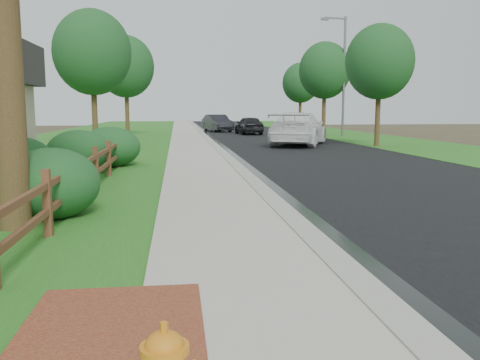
{
  "coord_description": "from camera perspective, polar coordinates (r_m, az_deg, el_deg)",
  "views": [
    {
      "loc": [
        -1.61,
        -5.16,
        2.01
      ],
      "look_at": [
        -0.47,
        4.03,
        0.71
      ],
      "focal_mm": 38.0,
      "sensor_mm": 36.0,
      "label": 1
    }
  ],
  "objects": [
    {
      "name": "ground",
      "position": [
        5.77,
        9.8,
        -12.51
      ],
      "size": [
        120.0,
        120.0,
        0.0
      ],
      "primitive_type": "plane",
      "color": "#3D3121"
    },
    {
      "name": "road",
      "position": [
        40.69,
        1.71,
        5.15
      ],
      "size": [
        8.0,
        90.0,
        0.02
      ],
      "primitive_type": "cube",
      "color": "black",
      "rests_on": "ground"
    },
    {
      "name": "curb",
      "position": [
        40.26,
        -4.23,
        5.17
      ],
      "size": [
        0.4,
        90.0,
        0.12
      ],
      "primitive_type": "cube",
      "color": "gray",
      "rests_on": "ground"
    },
    {
      "name": "wet_gutter",
      "position": [
        40.28,
        -3.73,
        5.12
      ],
      "size": [
        0.5,
        90.0,
        0.0
      ],
      "primitive_type": "cube",
      "color": "black",
      "rests_on": "road"
    },
    {
      "name": "sidewalk",
      "position": [
        40.22,
        -6.09,
        5.13
      ],
      "size": [
        2.2,
        90.0,
        0.1
      ],
      "primitive_type": "cube",
      "color": "#A9A393",
      "rests_on": "ground"
    },
    {
      "name": "grass_strip",
      "position": [
        40.23,
        -8.8,
        5.05
      ],
      "size": [
        1.6,
        90.0,
        0.06
      ],
      "primitive_type": "cube",
      "color": "#1C5B1A",
      "rests_on": "ground"
    },
    {
      "name": "lawn_near",
      "position": [
        40.72,
        -16.16,
        4.85
      ],
      "size": [
        9.0,
        90.0,
        0.04
      ],
      "primitive_type": "cube",
      "color": "#1C5B1A",
      "rests_on": "ground"
    },
    {
      "name": "verge_far",
      "position": [
        42.29,
        11.03,
        5.12
      ],
      "size": [
        6.0,
        90.0,
        0.04
      ],
      "primitive_type": "cube",
      "color": "#1C5B1A",
      "rests_on": "ground"
    },
    {
      "name": "brick_patch",
      "position": [
        4.63,
        -14.41,
        -17.19
      ],
      "size": [
        1.6,
        2.4,
        0.11
      ],
      "primitive_type": "cube",
      "color": "brown",
      "rests_on": "ground"
    },
    {
      "name": "ranch_fence",
      "position": [
        11.81,
        -16.74,
        0.88
      ],
      "size": [
        0.12,
        16.92,
        1.1
      ],
      "color": "#54301C",
      "rests_on": "ground"
    },
    {
      "name": "white_suv",
      "position": [
        28.46,
        6.6,
        5.73
      ],
      "size": [
        4.78,
        6.71,
        1.8
      ],
      "primitive_type": "imported",
      "rotation": [
        0.0,
        0.0,
        2.73
      ],
      "color": "white",
      "rests_on": "road"
    },
    {
      "name": "dark_car_mid",
      "position": [
        40.75,
        1.01,
        6.18
      ],
      "size": [
        2.01,
        4.32,
        1.43
      ],
      "primitive_type": "imported",
      "rotation": [
        0.0,
        0.0,
        3.22
      ],
      "color": "black",
      "rests_on": "road"
    },
    {
      "name": "dark_car_far",
      "position": [
        45.56,
        -2.55,
        6.41
      ],
      "size": [
        2.67,
        4.84,
        1.51
      ],
      "primitive_type": "imported",
      "rotation": [
        0.0,
        0.0,
        0.25
      ],
      "color": "black",
      "rests_on": "road"
    },
    {
      "name": "streetlight",
      "position": [
        38.65,
        11.39,
        12.11
      ],
      "size": [
        2.0,
        0.51,
        8.66
      ],
      "color": "slate",
      "rests_on": "ground"
    },
    {
      "name": "boulder",
      "position": [
        13.27,
        -19.57,
        0.22
      ],
      "size": [
        1.17,
        1.03,
        0.65
      ],
      "primitive_type": "ellipsoid",
      "rotation": [
        0.0,
        0.0,
        0.36
      ],
      "color": "brown",
      "rests_on": "ground"
    },
    {
      "name": "shrub_a",
      "position": [
        9.87,
        -20.44,
        -0.39
      ],
      "size": [
        2.02,
        2.02,
        1.32
      ],
      "primitive_type": "ellipsoid",
      "rotation": [
        0.0,
        0.0,
        -0.17
      ],
      "color": "#17421E",
      "rests_on": "ground"
    },
    {
      "name": "shrub_b",
      "position": [
        14.8,
        -23.61,
        1.99
      ],
      "size": [
        2.28,
        2.28,
        1.28
      ],
      "primitive_type": "ellipsoid",
      "rotation": [
        0.0,
        0.0,
        0.3
      ],
      "color": "#17421E",
      "rests_on": "ground"
    },
    {
      "name": "shrub_c",
      "position": [
        16.23,
        -17.69,
        2.94
      ],
      "size": [
        2.26,
        2.26,
        1.38
      ],
      "primitive_type": "ellipsoid",
      "rotation": [
        0.0,
        0.0,
        -0.2
      ],
      "color": "#17421E",
      "rests_on": "ground"
    },
    {
      "name": "shrub_d",
      "position": [
        18.08,
        -14.38,
        3.59
      ],
      "size": [
        2.15,
        2.15,
        1.41
      ],
      "primitive_type": "ellipsoid",
      "rotation": [
        0.0,
        0.0,
        -0.04
      ],
      "color": "#17421E",
      "rests_on": "ground"
    },
    {
      "name": "tree_near_left",
      "position": [
        28.46,
        -16.25,
        13.56
      ],
      "size": [
        4.05,
        4.05,
        7.18
      ],
      "color": "#3E2719",
      "rests_on": "ground"
    },
    {
      "name": "tree_near_right",
      "position": [
        28.23,
        15.41,
        12.65
      ],
      "size": [
        3.57,
        3.57,
        6.42
      ],
      "color": "#3E2719",
      "rests_on": "ground"
    },
    {
      "name": "tree_mid_left",
      "position": [
        38.96,
        -12.7,
        12.29
      ],
      "size": [
        4.11,
        4.11,
        7.36
      ],
      "color": "#3E2719",
      "rests_on": "ground"
    },
    {
      "name": "tree_mid_right",
      "position": [
        39.56,
        9.5,
        12.02
      ],
      "size": [
        3.88,
        3.88,
        7.03
      ],
      "color": "#3E2719",
      "rests_on": "ground"
    },
    {
      "name": "tree_far_right",
      "position": [
        49.98,
        6.81,
        10.77
      ],
      "size": [
        3.49,
        3.49,
        6.43
      ],
      "color": "#3E2719",
      "rests_on": "ground"
    }
  ]
}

